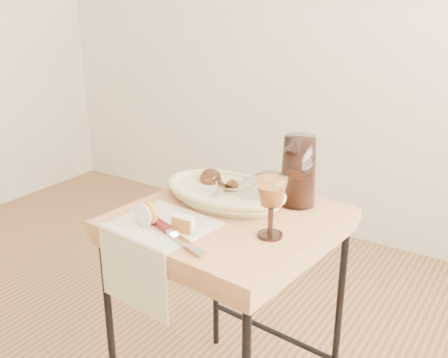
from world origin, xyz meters
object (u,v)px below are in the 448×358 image
Objects in this scene: bread_basket at (225,194)px; goblet_lying_a at (219,183)px; pitcher at (298,171)px; table_knife at (174,233)px; wine_goblet at (271,206)px; tea_towel at (163,225)px; side_table at (227,320)px; apple_half at (149,213)px; goblet_lying_b at (236,190)px.

goblet_lying_a is at bearing 157.64° from bread_basket.
pitcher reaches higher than table_knife.
wine_goblet is (0.27, -0.16, 0.04)m from goblet_lying_a.
goblet_lying_a reaches higher than tea_towel.
side_table is 2.03× the size of bread_basket.
bread_basket is at bearing 148.99° from wine_goblet.
apple_half is 0.30× the size of table_knife.
wine_goblet is at bearing -18.67° from side_table.
goblet_lying_a is (-0.10, 0.10, 0.42)m from side_table.
apple_half is (-0.03, -0.02, 0.04)m from tea_towel.
goblet_lying_b reaches higher than bread_basket.
goblet_lying_a is 0.67× the size of wine_goblet.
bread_basket is at bearing 127.20° from goblet_lying_b.
goblet_lying_b is at bearing 71.63° from tea_towel.
bread_basket is 3.11× the size of goblet_lying_a.
goblet_lying_b is (-0.01, 0.06, 0.43)m from side_table.
apple_half is at bearing -127.14° from pitcher.
wine_goblet is 0.27m from table_knife.
goblet_lying_b is (0.09, -0.04, 0.01)m from goblet_lying_a.
side_table is 0.41m from bread_basket.
pitcher reaches higher than goblet_lying_b.
pitcher reaches higher than apple_half.
goblet_lying_b is 0.78× the size of wine_goblet.
apple_half is at bearing -128.06° from side_table.
bread_basket is 0.30m from table_knife.
tea_towel is 3.52× the size of apple_half.
side_table is at bearing -112.75° from goblet_lying_b.
bread_basket is 4.93× the size of apple_half.
bread_basket is 0.07m from goblet_lying_b.
goblet_lying_a is 0.26m from pitcher.
goblet_lying_b reaches higher than table_knife.
pitcher is at bearing 87.11° from table_knife.
table_knife is at bearing 118.17° from goblet_lying_a.
tea_towel is 0.32m from wine_goblet.
tea_towel is 0.26m from goblet_lying_b.
goblet_lying_b reaches higher than side_table.
bread_basket is 1.42× the size of pitcher.
side_table is at bearing 150.86° from goblet_lying_a.
goblet_lying_b is 1.86× the size of apple_half.
side_table is at bearing -125.95° from pitcher.
goblet_lying_a is at bearing 133.84° from side_table.
table_knife is (-0.03, -0.27, -0.04)m from goblet_lying_b.
goblet_lying_a is at bearing 89.44° from apple_half.
side_table is 0.43m from tea_towel.
side_table is 0.45m from goblet_lying_a.
apple_half reaches higher than bread_basket.
table_knife is at bearing -99.56° from side_table.
pitcher is (0.23, 0.09, 0.06)m from goblet_lying_a.
wine_goblet reaches higher than table_knife.
pitcher is 1.45× the size of wine_goblet.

